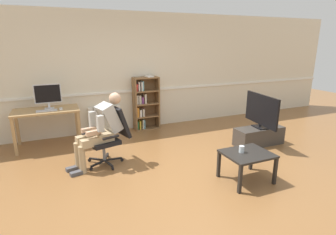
% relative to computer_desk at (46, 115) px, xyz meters
% --- Properties ---
extents(ground_plane, '(18.00, 18.00, 0.00)m').
position_rel_computer_desk_xyz_m(ground_plane, '(1.91, -2.15, -0.65)').
color(ground_plane, brown).
extents(back_wall, '(12.00, 0.13, 2.70)m').
position_rel_computer_desk_xyz_m(back_wall, '(1.91, 0.50, 0.70)').
color(back_wall, beige).
rests_on(back_wall, ground_plane).
extents(computer_desk, '(1.22, 0.66, 0.76)m').
position_rel_computer_desk_xyz_m(computer_desk, '(0.00, 0.00, 0.00)').
color(computer_desk, tan).
rests_on(computer_desk, ground_plane).
extents(imac_monitor, '(0.50, 0.14, 0.49)m').
position_rel_computer_desk_xyz_m(imac_monitor, '(0.07, 0.08, 0.39)').
color(imac_monitor, silver).
rests_on(imac_monitor, computer_desk).
extents(keyboard, '(0.38, 0.12, 0.02)m').
position_rel_computer_desk_xyz_m(keyboard, '(0.02, -0.14, 0.12)').
color(keyboard, silver).
rests_on(keyboard, computer_desk).
extents(computer_mouse, '(0.06, 0.10, 0.03)m').
position_rel_computer_desk_xyz_m(computer_mouse, '(0.27, -0.12, 0.12)').
color(computer_mouse, white).
rests_on(computer_mouse, computer_desk).
extents(bookshelf, '(0.60, 0.29, 1.28)m').
position_rel_computer_desk_xyz_m(bookshelf, '(2.13, 0.29, -0.02)').
color(bookshelf, brown).
rests_on(bookshelf, ground_plane).
extents(radiator, '(0.72, 0.08, 0.61)m').
position_rel_computer_desk_xyz_m(radiator, '(1.20, 0.39, -0.34)').
color(radiator, white).
rests_on(radiator, ground_plane).
extents(office_chair, '(0.76, 0.64, 0.99)m').
position_rel_computer_desk_xyz_m(office_chair, '(1.00, -1.27, -0.12)').
color(office_chair, black).
rests_on(office_chair, ground_plane).
extents(person_seated, '(1.00, 0.54, 1.22)m').
position_rel_computer_desk_xyz_m(person_seated, '(0.83, -1.31, 0.00)').
color(person_seated, tan).
rests_on(person_seated, ground_plane).
extents(tv_stand, '(1.02, 0.39, 0.36)m').
position_rel_computer_desk_xyz_m(tv_stand, '(3.94, -1.63, -0.47)').
color(tv_stand, '#3D3833').
rests_on(tv_stand, ground_plane).
extents(tv_screen, '(0.24, 1.02, 0.68)m').
position_rel_computer_desk_xyz_m(tv_screen, '(3.94, -1.63, 0.07)').
color(tv_screen, black).
rests_on(tv_screen, tv_stand).
extents(coffee_table, '(0.69, 0.58, 0.45)m').
position_rel_computer_desk_xyz_m(coffee_table, '(2.72, -2.73, -0.26)').
color(coffee_table, black).
rests_on(coffee_table, ground_plane).
extents(drinking_glass, '(0.08, 0.08, 0.10)m').
position_rel_computer_desk_xyz_m(drinking_glass, '(2.65, -2.68, -0.15)').
color(drinking_glass, silver).
rests_on(drinking_glass, coffee_table).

